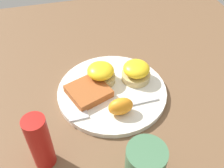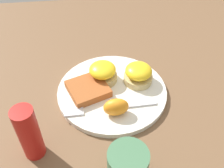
# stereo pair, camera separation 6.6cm
# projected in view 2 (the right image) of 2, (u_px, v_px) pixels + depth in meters

# --- Properties ---
(ground_plane) EXTENTS (1.10, 1.10, 0.00)m
(ground_plane) POSITION_uv_depth(u_px,v_px,m) (112.00, 93.00, 0.69)
(ground_plane) COLOR brown
(plate) EXTENTS (0.28, 0.28, 0.01)m
(plate) POSITION_uv_depth(u_px,v_px,m) (112.00, 91.00, 0.68)
(plate) COLOR silver
(plate) RESTS_ON ground_plane
(sandwich_benedict_left) EXTENTS (0.08, 0.08, 0.05)m
(sandwich_benedict_left) POSITION_uv_depth(u_px,v_px,m) (138.00, 74.00, 0.69)
(sandwich_benedict_left) COLOR tan
(sandwich_benedict_left) RESTS_ON plate
(sandwich_benedict_right) EXTENTS (0.08, 0.08, 0.05)m
(sandwich_benedict_right) POSITION_uv_depth(u_px,v_px,m) (103.00, 73.00, 0.69)
(sandwich_benedict_right) COLOR tan
(sandwich_benedict_right) RESTS_ON plate
(hashbrown_patty) EXTENTS (0.12, 0.12, 0.02)m
(hashbrown_patty) POSITION_uv_depth(u_px,v_px,m) (88.00, 89.00, 0.67)
(hashbrown_patty) COLOR #9F5226
(hashbrown_patty) RESTS_ON plate
(orange_wedge) EXTENTS (0.04, 0.06, 0.04)m
(orange_wedge) POSITION_uv_depth(u_px,v_px,m) (117.00, 107.00, 0.61)
(orange_wedge) COLOR orange
(orange_wedge) RESTS_ON plate
(fork) EXTENTS (0.03, 0.23, 0.00)m
(fork) POSITION_uv_depth(u_px,v_px,m) (105.00, 109.00, 0.63)
(fork) COLOR silver
(fork) RESTS_ON plate
(condiment_bottle) EXTENTS (0.04, 0.04, 0.13)m
(condiment_bottle) POSITION_uv_depth(u_px,v_px,m) (29.00, 133.00, 0.52)
(condiment_bottle) COLOR #B21914
(condiment_bottle) RESTS_ON ground_plane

